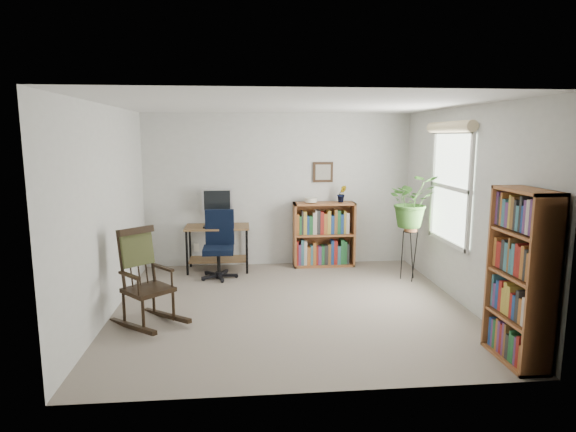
{
  "coord_description": "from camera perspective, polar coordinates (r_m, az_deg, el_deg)",
  "views": [
    {
      "loc": [
        -0.56,
        -5.56,
        2.05
      ],
      "look_at": [
        0.0,
        0.4,
        1.05
      ],
      "focal_mm": 30.0,
      "sensor_mm": 36.0,
      "label": 1
    }
  ],
  "objects": [
    {
      "name": "window",
      "position": [
        6.45,
        18.64,
        3.2
      ],
      "size": [
        0.12,
        1.2,
        1.5
      ],
      "primitive_type": null,
      "color": "silver",
      "rests_on": "wall_right"
    },
    {
      "name": "framed_picture",
      "position": [
        7.66,
        4.17,
        5.2
      ],
      "size": [
        0.32,
        0.04,
        0.32
      ],
      "primitive_type": null,
      "color": "black",
      "rests_on": "wall_back"
    },
    {
      "name": "floor",
      "position": [
        5.95,
        0.37,
        -10.66
      ],
      "size": [
        4.2,
        4.0,
        0.0
      ],
      "primitive_type": "cube",
      "color": "gray",
      "rests_on": "ground"
    },
    {
      "name": "wall_right",
      "position": [
        6.22,
        20.0,
        1.06
      ],
      "size": [
        0.0,
        4.0,
        2.4
      ],
      "primitive_type": "cube",
      "color": "silver",
      "rests_on": "ground"
    },
    {
      "name": "wall_left",
      "position": [
        5.83,
        -20.61,
        0.49
      ],
      "size": [
        0.0,
        4.0,
        2.4
      ],
      "primitive_type": "cube",
      "color": "silver",
      "rests_on": "ground"
    },
    {
      "name": "monitor",
      "position": [
        7.49,
        -8.38,
        1.12
      ],
      "size": [
        0.46,
        0.16,
        0.56
      ],
      "primitive_type": null,
      "color": "#B9B9BE",
      "rests_on": "desk"
    },
    {
      "name": "ceiling",
      "position": [
        5.6,
        0.39,
        13.06
      ],
      "size": [
        4.2,
        4.0,
        0.0
      ],
      "primitive_type": "cube",
      "color": "silver",
      "rests_on": "ground"
    },
    {
      "name": "potted_plant_small",
      "position": [
        7.62,
        6.39,
        2.03
      ],
      "size": [
        0.13,
        0.24,
        0.11
      ],
      "primitive_type": "imported",
      "color": "#305B20",
      "rests_on": "low_bookshelf"
    },
    {
      "name": "wall_front",
      "position": [
        3.71,
        3.48,
        -3.8
      ],
      "size": [
        4.2,
        0.0,
        2.4
      ],
      "primitive_type": "cube",
      "color": "silver",
      "rests_on": "ground"
    },
    {
      "name": "keyboard",
      "position": [
        7.28,
        -8.43,
        -1.26
      ],
      "size": [
        0.4,
        0.15,
        0.02
      ],
      "primitive_type": "cube",
      "color": "black",
      "rests_on": "desk"
    },
    {
      "name": "wall_back",
      "position": [
        7.63,
        -1.13,
        3.08
      ],
      "size": [
        4.2,
        0.0,
        2.4
      ],
      "primitive_type": "cube",
      "color": "silver",
      "rests_on": "ground"
    },
    {
      "name": "rocking_chair",
      "position": [
        5.48,
        -16.3,
        -6.92
      ],
      "size": [
        1.04,
        1.06,
        1.08
      ],
      "primitive_type": null,
      "rotation": [
        0.0,
        0.0,
        0.74
      ],
      "color": "black",
      "rests_on": "floor"
    },
    {
      "name": "tall_bookshelf",
      "position": [
        4.84,
        25.88,
        -6.5
      ],
      "size": [
        0.3,
        0.7,
        1.59
      ],
      "primitive_type": null,
      "color": "#9A5B32",
      "rests_on": "floor"
    },
    {
      "name": "plant_stand",
      "position": [
        7.11,
        14.21,
        -4.1
      ],
      "size": [
        0.3,
        0.3,
        0.83
      ],
      "primitive_type": null,
      "rotation": [
        0.0,
        0.0,
        0.4
      ],
      "color": "black",
      "rests_on": "floor"
    },
    {
      "name": "low_bookshelf",
      "position": [
        7.65,
        4.27,
        -2.18
      ],
      "size": [
        0.96,
        0.32,
        1.02
      ],
      "primitive_type": null,
      "color": "#9A5B32",
      "rests_on": "floor"
    },
    {
      "name": "spider_plant",
      "position": [
        6.94,
        14.58,
        4.66
      ],
      "size": [
        1.69,
        1.88,
        1.46
      ],
      "primitive_type": "imported",
      "color": "#305B20",
      "rests_on": "plant_stand"
    },
    {
      "name": "office_chair",
      "position": [
        7.03,
        -8.26,
        -3.37
      ],
      "size": [
        0.59,
        0.59,
        1.0
      ],
      "primitive_type": null,
      "rotation": [
        0.0,
        0.0,
        -0.08
      ],
      "color": "black",
      "rests_on": "floor"
    },
    {
      "name": "desk",
      "position": [
        7.47,
        -8.32,
        -3.8
      ],
      "size": [
        0.96,
        0.53,
        0.69
      ],
      "primitive_type": null,
      "color": "brown",
      "rests_on": "floor"
    }
  ]
}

